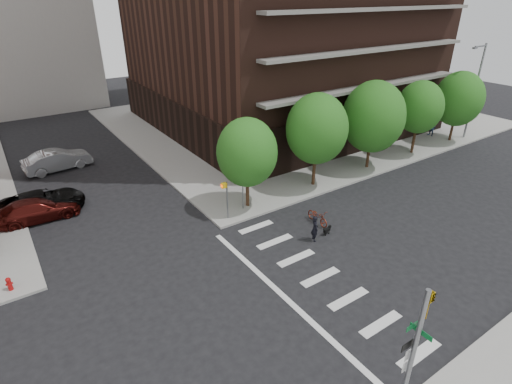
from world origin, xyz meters
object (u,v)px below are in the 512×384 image
object	(u,v)px
parked_car_silver	(57,160)
scooter	(318,216)
traffic_signal	(408,376)
parked_car_maroon	(37,210)
dog_walker	(315,228)
parked_car_black	(42,202)
fire_hydrant	(9,283)
pedestrian_far	(432,128)

from	to	relation	value
parked_car_silver	scooter	xyz separation A→B (m)	(12.05, -18.63, -0.37)
traffic_signal	parked_car_maroon	size ratio (longest dim) A/B	1.18
parked_car_maroon	parked_car_silver	size ratio (longest dim) A/B	0.97
scooter	dog_walker	bearing A→B (deg)	-134.49
parked_car_maroon	scooter	bearing A→B (deg)	-124.45
traffic_signal	parked_car_maroon	world-z (taller)	traffic_signal
parked_car_black	parked_car_silver	bearing A→B (deg)	-13.43
fire_hydrant	dog_walker	bearing A→B (deg)	-17.75
parked_car_silver	dog_walker	world-z (taller)	parked_car_silver
parked_car_maroon	pedestrian_far	xyz separation A→B (m)	(35.73, -4.46, 0.22)
parked_car_black	pedestrian_far	bearing A→B (deg)	-94.30
fire_hydrant	parked_car_black	xyz separation A→B (m)	(2.72, 7.92, 0.20)
dog_walker	pedestrian_far	size ratio (longest dim) A/B	1.02
fire_hydrant	pedestrian_far	bearing A→B (deg)	3.78
pedestrian_far	fire_hydrant	bearing A→B (deg)	-88.14
traffic_signal	parked_car_maroon	xyz separation A→B (m)	(-7.73, 22.26, -1.96)
scooter	parked_car_black	bearing A→B (deg)	144.30
parked_car_maroon	pedestrian_far	size ratio (longest dim) A/B	3.15
scooter	fire_hydrant	bearing A→B (deg)	171.14
parked_car_silver	dog_walker	bearing A→B (deg)	-158.13
parked_car_maroon	pedestrian_far	distance (m)	36.01
fire_hydrant	parked_car_silver	distance (m)	15.83
parked_car_black	traffic_signal	bearing A→B (deg)	-158.10
parked_car_silver	scooter	bearing A→B (deg)	-153.06
parked_car_black	dog_walker	bearing A→B (deg)	-130.72
parked_car_silver	pedestrian_far	distance (m)	35.32
fire_hydrant	dog_walker	distance (m)	16.34
traffic_signal	parked_car_black	world-z (taller)	traffic_signal
traffic_signal	parked_car_silver	bearing A→B (deg)	99.42
dog_walker	pedestrian_far	distance (m)	23.69
parked_car_silver	fire_hydrant	bearing A→B (deg)	155.63
parked_car_silver	pedestrian_far	size ratio (longest dim) A/B	3.24
parked_car_black	pedestrian_far	xyz separation A→B (m)	(35.32, -5.41, 0.21)
traffic_signal	fire_hydrant	xyz separation A→B (m)	(-10.03, 15.29, -2.15)
fire_hydrant	dog_walker	xyz separation A→B (m)	(15.56, -4.98, 0.28)
traffic_signal	parked_car_black	size ratio (longest dim) A/B	1.11
fire_hydrant	parked_car_maroon	world-z (taller)	parked_car_maroon
traffic_signal	scooter	bearing A→B (deg)	58.98
traffic_signal	fire_hydrant	distance (m)	18.42
parked_car_maroon	pedestrian_far	bearing A→B (deg)	-95.91
dog_walker	parked_car_maroon	bearing A→B (deg)	69.75
dog_walker	pedestrian_far	bearing A→B (deg)	-49.79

